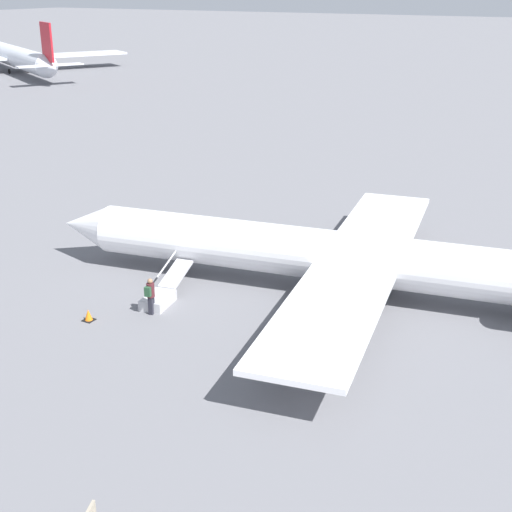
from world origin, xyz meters
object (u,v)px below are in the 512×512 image
at_px(airplane_main, 352,258).
at_px(boarding_stairs, 162,295).
at_px(airplane_taxiing_distant, 12,55).
at_px(passenger, 150,294).

xyz_separation_m(airplane_main, boarding_stairs, (7.51, 5.04, -1.55)).
xyz_separation_m(airplane_main, airplane_taxiing_distant, (83.73, -58.58, 0.69)).
xyz_separation_m(airplane_main, passenger, (7.15, 6.36, -0.91)).
bearing_deg(boarding_stairs, passenger, -173.88).
distance_m(airplane_taxiing_distant, passenger, 100.42).
height_order(airplane_taxiing_distant, passenger, airplane_taxiing_distant).
distance_m(boarding_stairs, passenger, 1.50).
bearing_deg(airplane_taxiing_distant, airplane_main, 174.49).
relative_size(boarding_stairs, passenger, 2.37).
xyz_separation_m(airplane_taxiing_distant, passenger, (-76.58, 64.94, -1.61)).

